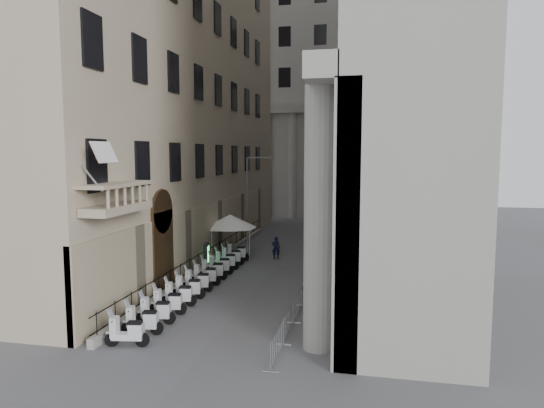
% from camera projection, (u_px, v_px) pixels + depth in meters
% --- Properties ---
extents(left_building, '(5.00, 36.00, 34.00)m').
position_uv_depth(left_building, '(184.00, 21.00, 34.95)').
color(left_building, '#BDAC91').
rests_on(left_building, ground).
extents(far_building, '(22.00, 10.00, 30.00)m').
position_uv_depth(far_building, '(324.00, 91.00, 58.90)').
color(far_building, '#A6A39D').
rests_on(far_building, ground).
extents(iron_fence, '(0.30, 28.00, 1.40)m').
position_uv_depth(iron_fence, '(211.00, 266.00, 32.19)').
color(iron_fence, black).
rests_on(iron_fence, ground).
extents(blue_awning, '(1.60, 3.00, 3.00)m').
position_uv_depth(blue_awning, '(346.00, 249.00, 38.23)').
color(blue_awning, navy).
rests_on(blue_awning, ground).
extents(flag, '(1.00, 1.40, 8.20)m').
position_uv_depth(flag, '(111.00, 341.00, 19.49)').
color(flag, '#9E0C11').
rests_on(flag, ground).
extents(scooter_0, '(1.47, 0.79, 1.50)m').
position_uv_depth(scooter_0, '(128.00, 347.00, 18.89)').
color(scooter_0, silver).
rests_on(scooter_0, ground).
extents(scooter_1, '(1.47, 0.79, 1.50)m').
position_uv_depth(scooter_1, '(143.00, 335.00, 20.13)').
color(scooter_1, silver).
rests_on(scooter_1, ground).
extents(scooter_2, '(1.47, 0.79, 1.50)m').
position_uv_depth(scooter_2, '(157.00, 324.00, 21.38)').
color(scooter_2, silver).
rests_on(scooter_2, ground).
extents(scooter_3, '(1.47, 0.79, 1.50)m').
position_uv_depth(scooter_3, '(169.00, 315.00, 22.62)').
color(scooter_3, silver).
rests_on(scooter_3, ground).
extents(scooter_4, '(1.47, 0.79, 1.50)m').
position_uv_depth(scooter_4, '(179.00, 306.00, 23.86)').
color(scooter_4, silver).
rests_on(scooter_4, ground).
extents(scooter_5, '(1.47, 0.79, 1.50)m').
position_uv_depth(scooter_5, '(189.00, 299.00, 25.10)').
color(scooter_5, silver).
rests_on(scooter_5, ground).
extents(scooter_6, '(1.47, 0.79, 1.50)m').
position_uv_depth(scooter_6, '(198.00, 292.00, 26.35)').
color(scooter_6, silver).
rests_on(scooter_6, ground).
extents(scooter_7, '(1.47, 0.79, 1.50)m').
position_uv_depth(scooter_7, '(206.00, 285.00, 27.59)').
color(scooter_7, silver).
rests_on(scooter_7, ground).
extents(scooter_8, '(1.47, 0.79, 1.50)m').
position_uv_depth(scooter_8, '(213.00, 280.00, 28.83)').
color(scooter_8, silver).
rests_on(scooter_8, ground).
extents(scooter_9, '(1.47, 0.79, 1.50)m').
position_uv_depth(scooter_9, '(220.00, 275.00, 30.07)').
color(scooter_9, silver).
rests_on(scooter_9, ground).
extents(scooter_10, '(1.47, 0.79, 1.50)m').
position_uv_depth(scooter_10, '(226.00, 270.00, 31.31)').
color(scooter_10, silver).
rests_on(scooter_10, ground).
extents(scooter_11, '(1.47, 0.79, 1.50)m').
position_uv_depth(scooter_11, '(232.00, 265.00, 32.56)').
color(scooter_11, silver).
rests_on(scooter_11, ground).
extents(scooter_12, '(1.47, 0.79, 1.50)m').
position_uv_depth(scooter_12, '(237.00, 261.00, 33.80)').
color(scooter_12, silver).
rests_on(scooter_12, ground).
extents(barrier_0, '(0.60, 2.40, 1.10)m').
position_uv_depth(barrier_0, '(277.00, 358.00, 17.81)').
color(barrier_0, '#A3A5AA').
rests_on(barrier_0, ground).
extents(barrier_1, '(0.60, 2.40, 1.10)m').
position_uv_depth(barrier_1, '(289.00, 334.00, 20.25)').
color(barrier_1, '#A3A5AA').
rests_on(barrier_1, ground).
extents(barrier_2, '(0.60, 2.40, 1.10)m').
position_uv_depth(barrier_2, '(298.00, 314.00, 22.68)').
color(barrier_2, '#A3A5AA').
rests_on(barrier_2, ground).
extents(barrier_3, '(0.60, 2.40, 1.10)m').
position_uv_depth(barrier_3, '(306.00, 299.00, 25.11)').
color(barrier_3, '#A3A5AA').
rests_on(barrier_3, ground).
extents(barrier_4, '(0.60, 2.40, 1.10)m').
position_uv_depth(barrier_4, '(312.00, 286.00, 27.54)').
color(barrier_4, '#A3A5AA').
rests_on(barrier_4, ground).
extents(barrier_5, '(0.60, 2.40, 1.10)m').
position_uv_depth(barrier_5, '(317.00, 275.00, 29.97)').
color(barrier_5, '#A3A5AA').
rests_on(barrier_5, ground).
extents(barrier_6, '(0.60, 2.40, 1.10)m').
position_uv_depth(barrier_6, '(321.00, 266.00, 32.40)').
color(barrier_6, '#A3A5AA').
rests_on(barrier_6, ground).
extents(security_tent, '(3.78, 3.78, 3.07)m').
position_uv_depth(security_tent, '(235.00, 222.00, 34.76)').
color(security_tent, silver).
rests_on(security_tent, ground).
extents(street_lamp, '(2.19, 1.11, 7.19)m').
position_uv_depth(street_lamp, '(250.00, 193.00, 39.68)').
color(street_lamp, gray).
rests_on(street_lamp, ground).
extents(info_kiosk, '(0.42, 0.87, 1.78)m').
position_uv_depth(info_kiosk, '(206.00, 257.00, 30.98)').
color(info_kiosk, black).
rests_on(info_kiosk, ground).
extents(pedestrian_a, '(0.64, 0.48, 1.60)m').
position_uv_depth(pedestrian_a, '(276.00, 248.00, 34.42)').
color(pedestrian_a, black).
rests_on(pedestrian_a, ground).
extents(pedestrian_b, '(0.86, 0.73, 1.58)m').
position_uv_depth(pedestrian_b, '(308.00, 231.00, 42.13)').
color(pedestrian_b, black).
rests_on(pedestrian_b, ground).
extents(pedestrian_c, '(0.85, 0.64, 1.56)m').
position_uv_depth(pedestrian_c, '(319.00, 220.00, 48.56)').
color(pedestrian_c, black).
rests_on(pedestrian_c, ground).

